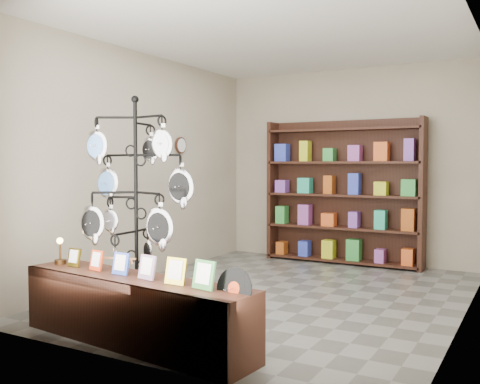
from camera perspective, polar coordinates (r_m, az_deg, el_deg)
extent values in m
plane|color=slate|center=(6.38, 4.20, -10.85)|extent=(5.00, 5.00, 0.00)
plane|color=#B0A68E|center=(8.52, 11.39, 2.77)|extent=(4.00, 0.00, 4.00)
plane|color=#B0A68E|center=(4.07, -10.86, 2.58)|extent=(4.00, 0.00, 4.00)
plane|color=#B0A68E|center=(7.27, -10.20, 2.75)|extent=(0.00, 5.00, 5.00)
plane|color=#B0A68E|center=(5.64, 23.00, 2.50)|extent=(0.00, 5.00, 5.00)
plane|color=white|center=(6.36, 4.30, 16.38)|extent=(5.00, 5.00, 0.00)
cylinder|color=black|center=(5.37, -10.90, -13.39)|extent=(0.52, 0.52, 0.03)
cylinder|color=black|center=(5.18, -11.02, -2.25)|extent=(0.04, 0.04, 2.11)
sphere|color=black|center=(5.19, -11.14, 9.68)|extent=(0.07, 0.07, 0.07)
ellipsoid|color=silver|center=(5.42, -9.82, -6.19)|extent=(0.12, 0.06, 0.22)
cube|color=tan|center=(5.00, -13.18, -6.88)|extent=(0.39, 0.13, 0.04)
cube|color=black|center=(4.71, -11.21, -12.30)|extent=(2.38, 0.74, 0.57)
cube|color=gold|center=(5.23, -17.27, -6.68)|extent=(0.15, 0.07, 0.17)
cube|color=red|center=(4.98, -15.04, -7.06)|extent=(0.16, 0.07, 0.18)
cube|color=#263FA5|center=(4.74, -12.58, -7.48)|extent=(0.18, 0.08, 0.19)
cube|color=#E54C33|center=(4.51, -9.86, -7.92)|extent=(0.19, 0.08, 0.20)
cube|color=gold|center=(4.29, -6.85, -8.38)|extent=(0.20, 0.08, 0.21)
cube|color=#337233|center=(4.11, -3.87, -8.81)|extent=(0.21, 0.09, 0.22)
cylinder|color=black|center=(4.02, -0.64, -10.26)|extent=(0.32, 0.11, 0.31)
cylinder|color=red|center=(4.02, -0.66, -10.27)|extent=(0.11, 0.04, 0.11)
cylinder|color=#422812|center=(5.41, -18.62, -7.06)|extent=(0.11, 0.11, 0.04)
cylinder|color=#422812|center=(5.40, -18.64, -6.06)|extent=(0.02, 0.02, 0.15)
sphere|color=#FFBF59|center=(5.38, -18.66, -4.95)|extent=(0.06, 0.06, 0.06)
cube|color=black|center=(8.48, 11.24, 0.06)|extent=(2.40, 0.04, 2.20)
cube|color=black|center=(8.77, 3.56, 0.21)|extent=(0.06, 0.36, 2.20)
cube|color=black|center=(8.03, 18.91, -0.20)|extent=(0.06, 0.36, 2.20)
cube|color=black|center=(8.44, 10.83, -7.12)|extent=(2.36, 0.36, 0.04)
cube|color=black|center=(8.37, 10.86, -3.75)|extent=(2.36, 0.36, 0.03)
cube|color=black|center=(8.33, 10.90, -0.33)|extent=(2.36, 0.36, 0.04)
cube|color=black|center=(8.31, 10.93, 3.11)|extent=(2.36, 0.36, 0.04)
cube|color=black|center=(8.33, 10.96, 6.55)|extent=(2.36, 0.36, 0.04)
cylinder|color=black|center=(7.89, -6.34, 4.97)|extent=(0.03, 0.24, 0.24)
cylinder|color=black|center=(7.89, -6.32, 0.61)|extent=(0.03, 0.24, 0.24)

